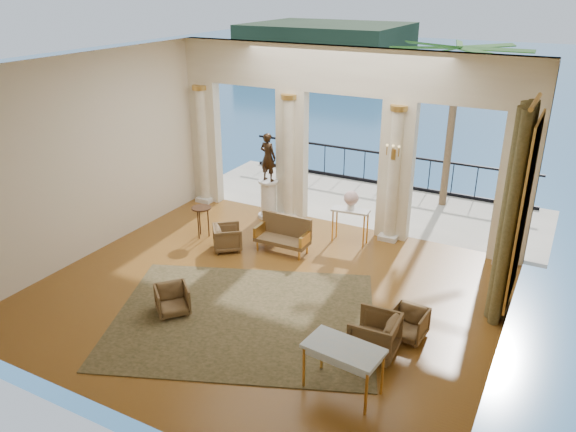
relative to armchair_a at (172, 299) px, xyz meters
The scene contains 23 objects.
floor 1.92m from the armchair_a, 50.99° to the left, with size 9.00×9.00×0.00m, color #4F2A0C.
room_walls 2.86m from the armchair_a, 16.53° to the left, with size 9.00×9.00×9.00m.
arcade 5.88m from the armchair_a, 77.31° to the left, with size 9.00×0.56×4.50m.
terrace 7.38m from the armchair_a, 80.69° to the left, with size 10.00×3.60×0.10m, color #BBB39F.
balustrade 8.95m from the armchair_a, 82.35° to the left, with size 9.00×0.06×1.03m.
palm_tree 9.47m from the armchair_a, 68.42° to the left, with size 2.00×2.00×4.50m.
headland 77.13m from the armchair_a, 111.95° to the left, with size 22.00×18.00×6.00m, color black.
sea 61.81m from the armchair_a, 88.89° to the left, with size 160.00×160.00×0.00m, color #1F5899.
curtain 6.46m from the armchair_a, 28.49° to the left, with size 0.33×1.40×4.09m.
window_frame 6.64m from the armchair_a, 27.69° to the left, with size 0.04×1.60×3.40m, color gold.
wall_sconce 5.93m from the armchair_a, 62.50° to the left, with size 0.30×0.11×0.33m.
rug 1.42m from the armchair_a, 19.91° to the left, with size 4.85×3.77×0.02m, color #32341A.
armchair_a is the anchor object (origin of this frame).
armchair_b 4.41m from the armchair_a, 17.42° to the left, with size 0.60×0.57×0.62m, color #432F1A.
armchair_c 3.88m from the armchair_a, ahead, with size 0.76×0.71×0.78m, color #432F1A.
armchair_d 2.86m from the armchair_a, 102.15° to the left, with size 0.64×0.60×0.66m, color #432F1A.
settee 3.42m from the armchair_a, 79.89° to the left, with size 1.28×0.56×0.85m.
game_table 3.79m from the armchair_a, ahead, with size 1.25×0.77×0.81m.
pedestal 5.03m from the armchair_a, 98.33° to the left, with size 0.56×0.56×1.04m.
statue 5.21m from the armchair_a, 98.33° to the left, with size 0.47×0.31×1.28m, color black.
console_table 4.88m from the armchair_a, 68.38° to the left, with size 0.93×0.45×0.85m.
urn 4.93m from the armchair_a, 68.38° to the left, with size 0.35×0.35×0.47m.
side_table 3.50m from the armchair_a, 116.57° to the left, with size 0.48×0.48×0.78m.
Camera 1 is at (5.07, -8.58, 5.91)m, focal length 35.00 mm.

